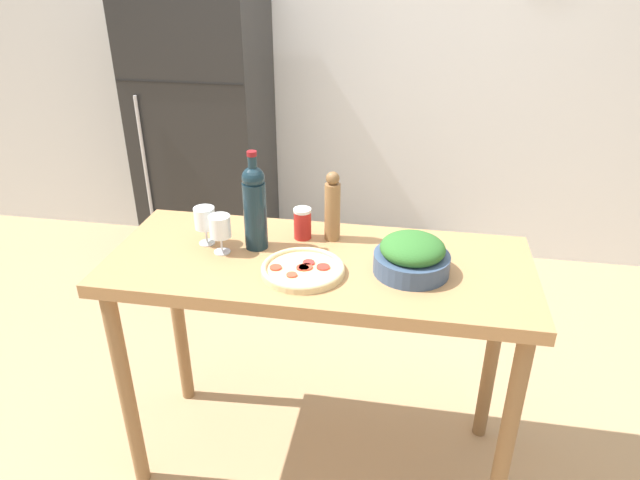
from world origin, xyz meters
name	(u,v)px	position (x,y,z in m)	size (l,w,h in m)	color
ground_plane	(319,454)	(0.00, 0.00, 0.00)	(14.00, 14.00, 0.00)	tan
wall_back	(375,54)	(0.00, 1.95, 1.30)	(6.40, 0.09, 2.60)	silver
refrigerator	(205,134)	(-1.00, 1.59, 0.86)	(0.74, 0.66, 1.72)	black
prep_counter	(319,289)	(0.00, 0.00, 0.81)	(1.46, 0.60, 0.93)	#A87A4C
wine_bottle	(255,205)	(-0.23, 0.05, 1.09)	(0.08, 0.08, 0.36)	#142833
wine_glass_near	(220,228)	(-0.34, -0.01, 1.02)	(0.07, 0.07, 0.14)	silver
wine_glass_far	(205,219)	(-0.42, 0.05, 1.03)	(0.07, 0.07, 0.14)	silver
pepper_mill	(332,207)	(0.02, 0.16, 1.06)	(0.06, 0.06, 0.26)	olive
salad_bowl	(412,256)	(0.31, -0.03, 0.99)	(0.25, 0.25, 0.13)	#384C6B
homemade_pizza	(303,269)	(-0.03, -0.10, 0.94)	(0.28, 0.28, 0.03)	#DBC189
salt_canister	(303,223)	(-0.09, 0.15, 0.99)	(0.06, 0.06, 0.12)	#B2231E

